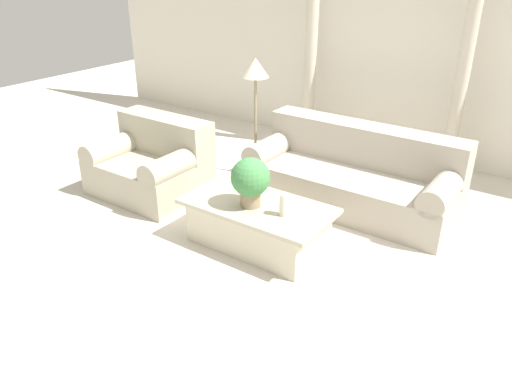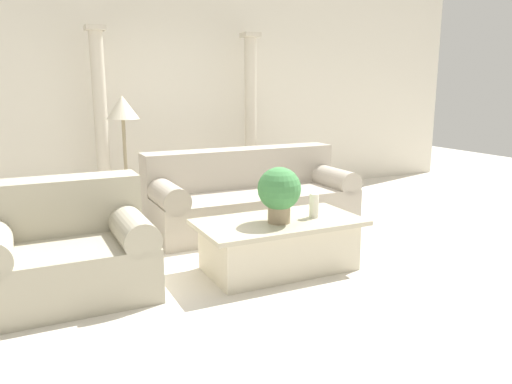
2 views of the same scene
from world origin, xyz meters
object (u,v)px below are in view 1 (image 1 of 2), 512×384
Objects in this scene: coffee_table at (258,224)px; floor_lamp at (255,76)px; sofa_long at (353,175)px; potted_plant at (250,179)px; loveseat at (153,163)px.

floor_lamp is at bearing 125.85° from coffee_table.
floor_lamp is (-1.37, 0.03, 0.93)m from sofa_long.
floor_lamp is (-0.98, 1.47, 0.55)m from potted_plant.
floor_lamp reaches higher than loveseat.
coffee_table is (1.73, -0.30, -0.13)m from loveseat.
loveseat reaches higher than coffee_table.
sofa_long is 1.62× the size of coffee_table.
floor_lamp is (0.72, 1.10, 0.91)m from loveseat.
sofa_long is 1.55× the size of floor_lamp.
potted_plant is (-0.04, -0.06, 0.49)m from coffee_table.
potted_plant is 1.85m from floor_lamp.
sofa_long is at bearing 27.16° from loveseat.
loveseat is 1.77m from potted_plant.
potted_plant reaches higher than loveseat.
potted_plant is (-0.40, -1.44, 0.38)m from sofa_long.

